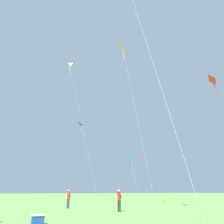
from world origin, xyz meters
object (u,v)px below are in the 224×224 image
object	(u,v)px
kite_red_high	(218,85)
kite_white_distant	(69,64)
picnic_cooler	(38,219)
kite_yellow_diamond	(124,54)
person_near_tree	(69,197)
person_far_back	(119,198)
kite_teal_box	(130,158)
kite_black_large	(81,128)

from	to	relation	value
kite_red_high	kite_white_distant	size ratio (longest dim) A/B	0.49
kite_red_high	picnic_cooler	world-z (taller)	kite_red_high
kite_red_high	kite_yellow_diamond	world-z (taller)	kite_yellow_diamond
person_near_tree	person_far_back	bearing A→B (deg)	-64.65
kite_red_high	kite_teal_box	world-z (taller)	kite_red_high
kite_white_distant	kite_yellow_diamond	distance (m)	18.13
kite_white_distant	kite_teal_box	xyz separation A→B (m)	(9.59, -6.85, -19.26)
kite_red_high	person_far_back	world-z (taller)	kite_red_high
kite_yellow_diamond	picnic_cooler	world-z (taller)	kite_yellow_diamond
kite_black_large	person_far_back	xyz separation A→B (m)	(-6.02, -28.58, -13.71)
kite_teal_box	kite_yellow_diamond	bearing A→B (deg)	-123.20
kite_teal_box	picnic_cooler	distance (m)	26.95
kite_red_high	kite_white_distant	world-z (taller)	kite_white_distant
person_far_back	picnic_cooler	bearing A→B (deg)	-146.77
kite_black_large	kite_white_distant	distance (m)	14.04
kite_white_distant	person_far_back	world-z (taller)	kite_white_distant
kite_yellow_diamond	person_far_back	world-z (taller)	kite_yellow_diamond
person_far_back	kite_white_distant	bearing A→B (deg)	88.18
kite_yellow_diamond	kite_teal_box	bearing A→B (deg)	56.80
kite_yellow_diamond	picnic_cooler	distance (m)	24.06
picnic_cooler	person_far_back	bearing A→B (deg)	33.23
picnic_cooler	kite_red_high	bearing A→B (deg)	5.10
kite_black_large	picnic_cooler	world-z (taller)	kite_black_large
kite_red_high	kite_black_large	bearing A→B (deg)	97.67
kite_white_distant	picnic_cooler	xyz separation A→B (m)	(-7.52, -26.63, -25.75)
kite_black_large	picnic_cooler	distance (m)	38.29
kite_white_distant	kite_yellow_diamond	bearing A→B (deg)	-78.73
kite_black_large	kite_white_distant	bearing A→B (deg)	-129.64
person_near_tree	kite_white_distant	bearing A→B (deg)	79.02
kite_yellow_diamond	person_near_tree	size ratio (longest dim) A/B	12.74
kite_red_high	person_near_tree	size ratio (longest dim) A/B	7.98
kite_white_distant	kite_teal_box	size ratio (longest dim) A/B	3.65
kite_teal_box	person_far_back	bearing A→B (deg)	-123.91
kite_yellow_diamond	kite_teal_box	world-z (taller)	kite_yellow_diamond
kite_red_high	picnic_cooler	distance (m)	20.80
kite_black_large	picnic_cooler	xyz separation A→B (m)	(-12.84, -33.05, -14.46)
kite_red_high	kite_white_distant	bearing A→B (deg)	110.86
kite_red_high	person_far_back	size ratio (longest dim) A/B	8.11
kite_white_distant	person_near_tree	world-z (taller)	kite_white_distant
person_near_tree	person_far_back	xyz separation A→B (m)	(2.55, -5.39, -0.02)
picnic_cooler	kite_black_large	bearing A→B (deg)	68.77
kite_black_large	kite_yellow_diamond	size ratio (longest dim) A/B	0.77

